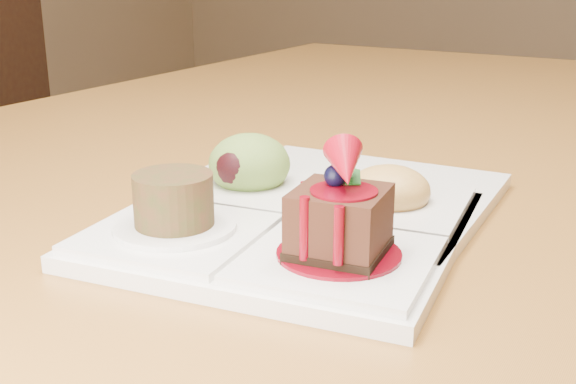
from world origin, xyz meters
The scene contains 4 objects.
dining_table centered at (0.00, 0.00, 0.68)m, with size 1.00×1.80×0.75m.
chair_left centered at (-0.87, 0.29, 0.59)m, with size 0.55×0.55×1.05m.
sampler_plate centered at (0.10, -0.25, 0.77)m, with size 0.28×0.28×0.10m.
second_plate centered at (0.11, -0.16, 0.76)m, with size 0.23×0.23×0.01m, color silver.
Camera 1 is at (0.36, -0.69, 0.95)m, focal length 45.00 mm.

